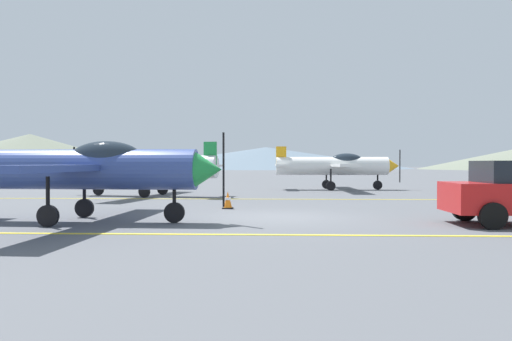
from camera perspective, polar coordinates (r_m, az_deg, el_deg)
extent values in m
plane|color=#54565B|center=(14.52, 2.10, -5.32)|extent=(400.00, 400.00, 0.00)
cube|color=yellow|center=(10.94, 1.97, -7.32)|extent=(80.00, 0.16, 0.01)
cube|color=yellow|center=(21.65, 2.23, -3.28)|extent=(80.00, 0.16, 0.01)
cylinder|color=#33478C|center=(14.10, -19.95, 0.12)|extent=(6.57, 1.30, 1.06)
cone|color=#1E8C3F|center=(13.03, -5.38, 0.11)|extent=(0.71, 0.92, 0.90)
cube|color=black|center=(12.96, -3.71, 0.11)|extent=(0.04, 0.12, 1.92)
ellipsoid|color=#1E2833|center=(13.77, -16.68, 1.44)|extent=(1.95, 0.93, 0.86)
cube|color=#33478C|center=(13.95, -18.52, 0.31)|extent=(1.37, 8.49, 0.15)
cylinder|color=black|center=(13.24, -9.27, -2.66)|extent=(0.10, 0.10, 0.97)
cylinder|color=black|center=(13.28, -9.27, -4.74)|extent=(0.54, 0.14, 0.54)
cylinder|color=black|center=(13.26, -22.59, -2.71)|extent=(0.10, 0.10, 0.97)
cylinder|color=black|center=(13.30, -22.58, -4.79)|extent=(0.54, 0.14, 0.54)
cylinder|color=black|center=(15.17, -18.94, -2.25)|extent=(0.10, 0.10, 0.97)
cylinder|color=black|center=(15.20, -18.93, -4.07)|extent=(0.54, 0.14, 0.54)
cylinder|color=silver|center=(24.23, -11.96, 0.43)|extent=(6.62, 2.14, 1.06)
cone|color=#1E8C3F|center=(25.91, -19.25, 0.43)|extent=(0.81, 1.00, 0.90)
cube|color=black|center=(26.11, -19.97, 0.43)|extent=(0.06, 0.12, 1.92)
ellipsoid|color=#1E2833|center=(24.60, -13.80, 1.17)|extent=(2.04, 1.18, 0.86)
cube|color=silver|center=(24.39, -12.78, 0.54)|extent=(2.47, 8.51, 0.15)
cube|color=silver|center=(23.17, -5.22, 0.55)|extent=(1.08, 2.58, 0.10)
cube|color=#1E8C3F|center=(23.17, -5.23, 1.85)|extent=(0.62, 0.22, 1.15)
cylinder|color=black|center=(25.46, -17.49, -1.02)|extent=(0.10, 0.10, 0.97)
cylinder|color=black|center=(25.48, -17.48, -2.10)|extent=(0.55, 0.20, 0.54)
cylinder|color=black|center=(25.13, -10.57, -1.01)|extent=(0.10, 0.10, 0.97)
cylinder|color=black|center=(25.15, -10.57, -2.11)|extent=(0.55, 0.20, 0.54)
cylinder|color=black|center=(23.20, -12.59, -1.17)|extent=(0.10, 0.10, 0.97)
cylinder|color=black|center=(23.22, -12.58, -2.36)|extent=(0.55, 0.20, 0.54)
cylinder|color=white|center=(29.79, 8.61, 0.51)|extent=(6.56, 1.21, 1.06)
cone|color=#F2A519|center=(30.47, 15.34, 0.50)|extent=(0.69, 0.91, 0.90)
cube|color=black|center=(30.56, 16.04, 0.50)|extent=(0.04, 0.12, 1.92)
ellipsoid|color=#1E2833|center=(29.91, 10.26, 1.12)|extent=(1.94, 0.91, 0.86)
cube|color=white|center=(29.84, 9.34, 0.60)|extent=(1.26, 8.48, 0.15)
cube|color=white|center=(29.55, 2.88, 0.61)|extent=(0.73, 2.51, 0.10)
cube|color=#F2A519|center=(29.55, 2.88, 1.63)|extent=(0.61, 0.13, 1.15)
cylinder|color=black|center=(30.27, 13.66, -0.71)|extent=(0.10, 0.10, 0.97)
cylinder|color=black|center=(30.28, 13.66, -1.62)|extent=(0.54, 0.13, 0.54)
cylinder|color=black|center=(28.73, 8.50, -0.78)|extent=(0.10, 0.10, 0.97)
cylinder|color=black|center=(28.75, 8.50, -1.74)|extent=(0.54, 0.13, 0.54)
cylinder|color=black|center=(30.82, 8.00, -0.67)|extent=(0.10, 0.10, 0.97)
cylinder|color=black|center=(30.84, 8.00, -1.57)|extent=(0.54, 0.13, 0.54)
cylinder|color=black|center=(13.04, 25.31, -4.69)|extent=(0.64, 0.22, 0.64)
cylinder|color=black|center=(14.71, 22.60, -4.05)|extent=(0.64, 0.22, 0.64)
cube|color=black|center=(17.21, -3.22, -4.29)|extent=(0.36, 0.36, 0.04)
cone|color=orange|center=(17.18, -3.22, -3.31)|extent=(0.29, 0.29, 0.55)
cylinder|color=white|center=(17.18, -3.22, -3.22)|extent=(0.20, 0.20, 0.08)
cone|color=slate|center=(163.97, -24.30, 2.01)|extent=(71.54, 71.54, 10.26)
cone|color=slate|center=(153.88, 1.16, 1.46)|extent=(87.27, 87.27, 6.48)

